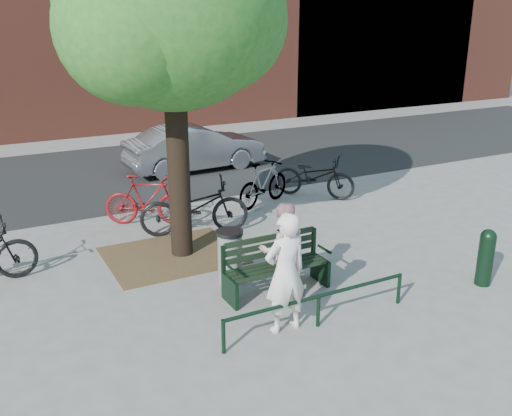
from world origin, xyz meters
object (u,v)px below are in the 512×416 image
parked_car (195,148)px  litter_bin (230,256)px  person_left (285,273)px  bicycle_c (194,207)px  park_bench (275,264)px  person_right (283,250)px  bollard (486,255)px

parked_car → litter_bin: bearing=159.5°
person_left → bicycle_c: size_ratio=0.80×
park_bench → person_right: 0.38m
person_right → litter_bin: person_right is taller
person_left → litter_bin: bearing=-90.5°
bicycle_c → litter_bin: bearing=-171.8°
park_bench → bollard: size_ratio=1.78×
litter_bin → parked_car: parked_car is taller
person_right → bollard: (3.18, -1.21, -0.26)m
bollard → parked_car: bearing=99.1°
park_bench → person_right: (0.02, -0.22, 0.31)m
person_right → bicycle_c: (-0.21, 3.20, -0.20)m
person_left → parked_car: person_left is taller
park_bench → person_right: bearing=-85.6°
bicycle_c → person_right: bearing=-160.6°
person_right → park_bench: bearing=-71.8°
litter_bin → person_left: bearing=-89.0°
person_right → parked_car: size_ratio=0.39×
person_left → bollard: person_left is taller
person_left → parked_car: 9.12m
bollard → litter_bin: bearing=151.1°
person_left → parked_car: (2.21, 8.84, -0.23)m
person_left → bollard: (3.67, -0.30, -0.36)m
bollard → bicycle_c: 5.56m
litter_bin → person_right: bearing=-58.2°
park_bench → litter_bin: size_ratio=1.89×
litter_bin → bicycle_c: bicycle_c is taller
person_left → litter_bin: size_ratio=1.92×
park_bench → parked_car: size_ratio=0.44×
person_right → parked_car: bearing=-88.4°
person_right → bollard: size_ratio=1.60×
parked_car → person_right: bearing=164.8°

